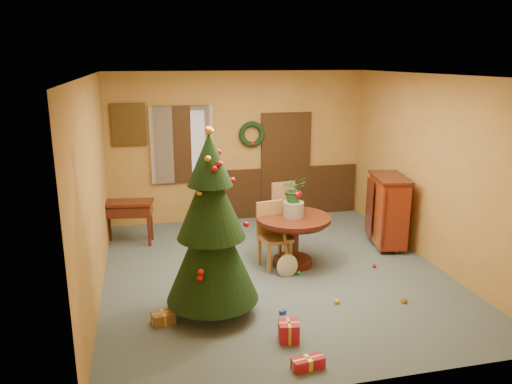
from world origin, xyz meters
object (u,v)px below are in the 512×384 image
object	(u,v)px
chair_near	(273,232)
sideboard	(388,209)
dining_table	(293,231)
christmas_tree	(211,229)
writing_desk	(128,212)

from	to	relation	value
chair_near	sideboard	distance (m)	2.15
chair_near	sideboard	xyz separation A→B (m)	(2.12, 0.37, 0.12)
dining_table	chair_near	world-z (taller)	chair_near
christmas_tree	sideboard	size ratio (longest dim) A/B	1.93
dining_table	sideboard	bearing A→B (deg)	12.96
dining_table	christmas_tree	size ratio (longest dim) A/B	0.48
writing_desk	christmas_tree	bearing A→B (deg)	-69.11
chair_near	christmas_tree	bearing A→B (deg)	-130.94
christmas_tree	sideboard	bearing A→B (deg)	27.14
dining_table	sideboard	size ratio (longest dim) A/B	0.93
dining_table	christmas_tree	xyz separation A→B (m)	(-1.43, -1.24, 0.57)
dining_table	christmas_tree	world-z (taller)	christmas_tree
dining_table	sideboard	xyz separation A→B (m)	(1.80, 0.41, 0.11)
christmas_tree	writing_desk	size ratio (longest dim) A/B	2.60
dining_table	chair_near	distance (m)	0.32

